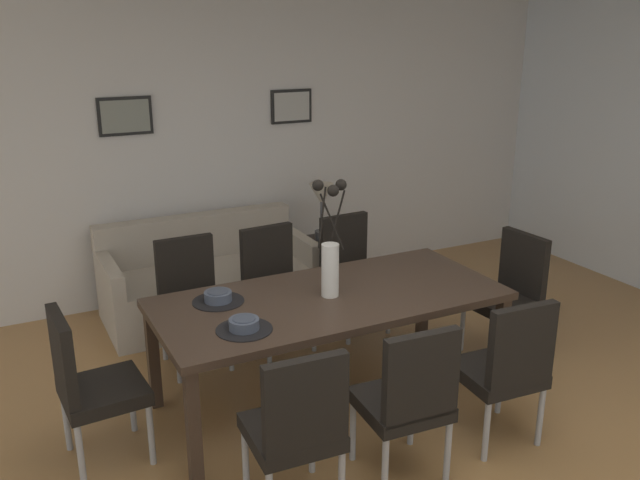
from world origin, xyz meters
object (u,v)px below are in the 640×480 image
centerpiece_vase (330,253)px  table_lamp (321,199)px  dining_chair_far_left (409,396)px  dining_chair_far_right (274,282)px  dining_chair_near_left (297,424)px  dining_chair_mid_left (506,365)px  bowl_near_right (218,296)px  bowl_near_left (244,323)px  side_table (321,266)px  dining_table (330,305)px  dining_chair_near_right (191,296)px  dining_chair_head_west (88,381)px  framed_picture_center (291,106)px  dining_chair_mid_right (351,268)px  framed_picture_left (125,116)px  dining_chair_head_east (510,289)px  sofa (208,282)px

centerpiece_vase → table_lamp: size_ratio=1.44×
dining_chair_far_left → dining_chair_far_right: size_ratio=1.00×
centerpiece_vase → dining_chair_near_left: bearing=-126.0°
dining_chair_mid_left → bowl_near_right: bearing=140.4°
dining_chair_near_left → bowl_near_left: 0.71m
side_table → table_lamp: bearing=0.0°
dining_table → dining_chair_near_right: (-0.64, 0.93, -0.16)m
dining_chair_head_west → bowl_near_right: size_ratio=5.41×
dining_chair_head_west → dining_chair_near_left: bearing=-46.8°
dining_chair_head_west → framed_picture_center: (2.23, 2.17, 1.14)m
dining_chair_far_left → dining_chair_near_left: bearing=177.5°
dining_chair_far_left → table_lamp: (0.80, 2.58, 0.38)m
dining_chair_near_left → dining_chair_far_right: bearing=70.2°
framed_picture_center → dining_chair_mid_left: bearing=-91.3°
dining_chair_near_left → dining_chair_mid_right: (1.32, 1.81, 0.00)m
side_table → dining_chair_mid_left: bearing=-92.5°
dining_chair_near_right → side_table: (1.43, 0.74, -0.25)m
dining_chair_far_left → dining_chair_head_west: 1.74m
dining_chair_near_right → framed_picture_left: bearing=95.0°
table_lamp → dining_table: bearing=-115.3°
dining_table → framed_picture_center: bearing=71.2°
dining_chair_near_left → dining_chair_head_east: (2.14, 0.88, 0.00)m
dining_chair_mid_right → dining_chair_head_east: same height
dining_chair_near_right → dining_chair_mid_right: 1.31m
dining_chair_mid_right → sofa: dining_chair_mid_right is taller
dining_chair_mid_left → dining_chair_near_left: bearing=-179.9°
dining_chair_near_right → side_table: 1.62m
dining_chair_near_left → dining_chair_far_right: (0.65, 1.80, 0.00)m
dining_table → dining_chair_far_right: bearing=89.6°
dining_chair_near_left → dining_chair_near_right: (0.01, 1.82, 0.00)m
bowl_near_right → framed_picture_center: size_ratio=0.43×
dining_chair_far_right → framed_picture_left: 1.86m
dining_chair_near_right → centerpiece_vase: 1.24m
dining_chair_near_left → table_lamp: 2.95m
dining_chair_near_left → bowl_near_right: dining_chair_near_left is taller
table_lamp → framed_picture_left: framed_picture_left is taller
dining_chair_head_west → sofa: (1.22, 1.69, -0.23)m
dining_chair_far_left → framed_picture_center: (0.76, 3.10, 1.14)m
dining_chair_mid_right → framed_picture_center: bearing=86.8°
centerpiece_vase → bowl_near_right: centerpiece_vase is taller
dining_chair_head_east → side_table: (-0.71, 1.67, -0.25)m
table_lamp → dining_chair_near_left: bearing=-119.3°
dining_table → bowl_near_left: (-0.66, -0.22, 0.11)m
framed_picture_center → bowl_near_left: bearing=-120.3°
dining_chair_head_east → side_table: 1.83m
bowl_near_left → bowl_near_right: (0.00, 0.45, 0.00)m
dining_chair_far_right → table_lamp: size_ratio=1.80×
dining_chair_mid_right → dining_chair_head_west: 2.35m
dining_chair_mid_left → centerpiece_vase: bearing=127.5°
dining_chair_head_east → dining_chair_head_west: bearing=179.7°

